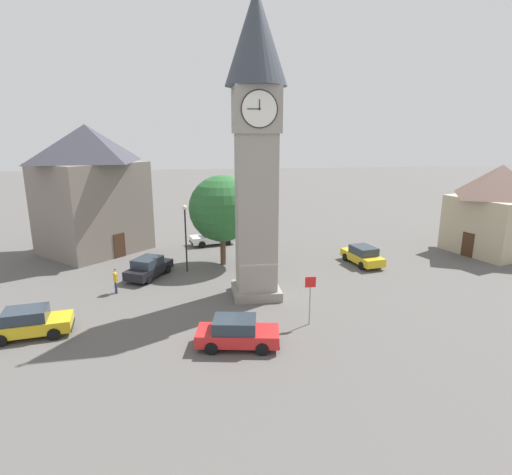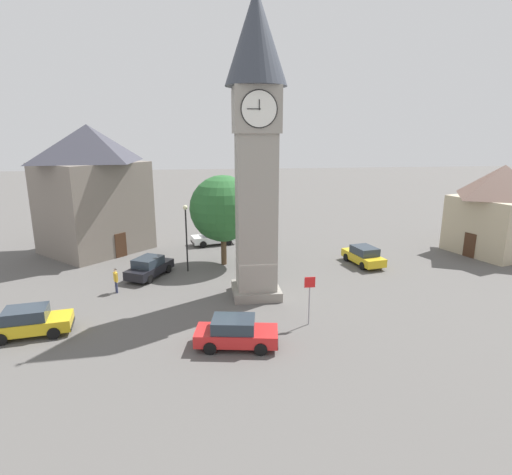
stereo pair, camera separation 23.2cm
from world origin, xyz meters
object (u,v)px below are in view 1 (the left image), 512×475
object	(u,v)px
pedestrian	(115,279)
lamp_post	(185,228)
car_red_corner	(29,323)
tree	(222,209)
car_blue_kerb	(237,333)
car_silver_kerb	(149,267)
building_shop_left	(497,208)
road_sign	(310,292)
building_terrace_right	(90,188)
clock_tower	(256,125)
car_black_far	(362,255)
car_white_side	(213,237)

from	to	relation	value
pedestrian	lamp_post	xyz separation A→B (m)	(-4.61, -3.90, 2.46)
car_red_corner	tree	size ratio (longest dim) A/B	0.60
car_blue_kerb	car_silver_kerb	xyz separation A→B (m)	(5.53, -11.23, 0.00)
tree	building_shop_left	bearing A→B (deg)	-179.24
car_red_corner	road_sign	bearing A→B (deg)	177.52
car_red_corner	building_terrace_right	size ratio (longest dim) A/B	0.39
clock_tower	car_black_far	xyz separation A→B (m)	(-9.51, -5.39, -10.15)
clock_tower	building_shop_left	bearing A→B (deg)	-162.07
car_blue_kerb	car_red_corner	xyz separation A→B (m)	(10.73, -2.61, 0.00)
car_white_side	car_silver_kerb	bearing A→B (deg)	59.93
car_white_side	road_sign	distance (m)	18.63
lamp_post	building_shop_left	bearing A→B (deg)	-176.29
car_blue_kerb	car_black_far	distance (m)	16.59
car_black_far	pedestrian	size ratio (longest dim) A/B	2.59
building_terrace_right	lamp_post	bearing A→B (deg)	139.63
building_terrace_right	road_sign	world-z (taller)	building_terrace_right
car_red_corner	car_blue_kerb	bearing A→B (deg)	166.30
car_blue_kerb	building_terrace_right	world-z (taller)	building_terrace_right
car_silver_kerb	building_terrace_right	bearing A→B (deg)	-55.28
car_white_side	pedestrian	xyz separation A→B (m)	(6.89, 11.67, 0.25)
car_silver_kerb	building_shop_left	size ratio (longest dim) A/B	0.52
pedestrian	road_sign	xyz separation A→B (m)	(-11.61, 6.32, 0.89)
car_blue_kerb	lamp_post	xyz separation A→B (m)	(2.75, -12.19, 2.70)
car_red_corner	building_shop_left	xyz separation A→B (m)	(-35.09, -11.33, 3.23)
clock_tower	car_white_side	distance (m)	16.88
clock_tower	car_blue_kerb	distance (m)	12.29
building_terrace_right	car_white_side	bearing A→B (deg)	-176.48
car_silver_kerb	car_white_side	xyz separation A→B (m)	(-5.05, -8.72, 0.00)
lamp_post	road_sign	world-z (taller)	lamp_post
lamp_post	car_silver_kerb	bearing A→B (deg)	19.01
car_red_corner	pedestrian	size ratio (longest dim) A/B	2.57
car_red_corner	car_white_side	world-z (taller)	same
clock_tower	car_black_far	world-z (taller)	clock_tower
tree	clock_tower	bearing A→B (deg)	104.07
car_white_side	lamp_post	distance (m)	8.53
car_silver_kerb	car_white_side	bearing A→B (deg)	-120.07
car_red_corner	road_sign	size ratio (longest dim) A/B	1.55
car_blue_kerb	car_black_far	size ratio (longest dim) A/B	0.99
car_white_side	car_black_far	bearing A→B (deg)	146.37
clock_tower	road_sign	size ratio (longest dim) A/B	6.68
car_blue_kerb	car_silver_kerb	bearing A→B (deg)	-63.80
car_blue_kerb	building_terrace_right	size ratio (longest dim) A/B	0.39
building_terrace_right	clock_tower	bearing A→B (deg)	135.82
building_shop_left	lamp_post	world-z (taller)	building_shop_left
car_blue_kerb	pedestrian	xyz separation A→B (m)	(7.37, -8.29, 0.25)
car_silver_kerb	car_black_far	xyz separation A→B (m)	(-16.92, -0.83, 0.00)
clock_tower	road_sign	world-z (taller)	clock_tower
car_red_corner	building_terrace_right	xyz separation A→B (m)	(0.39, -16.69, 4.94)
building_shop_left	car_blue_kerb	bearing A→B (deg)	29.79
car_black_far	tree	bearing A→B (deg)	-7.92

